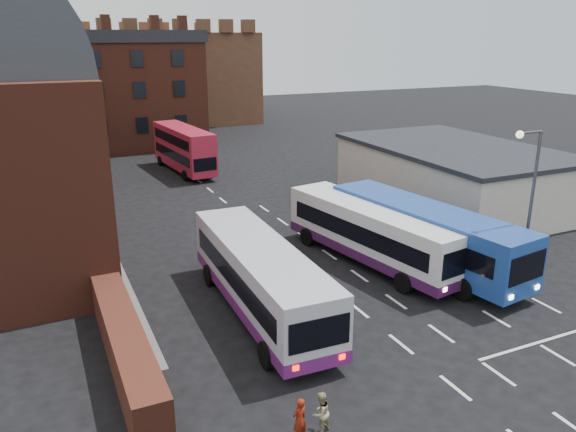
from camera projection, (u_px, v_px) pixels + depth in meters
name	position (u px, v px, depth m)	size (l,w,h in m)	color
ground	(390.00, 335.00, 23.06)	(180.00, 180.00, 0.00)	black
forecourt_wall	(126.00, 347.00, 20.46)	(1.20, 10.00, 1.80)	#602B1E
cream_building	(453.00, 174.00, 40.46)	(10.40, 16.40, 4.25)	beige
brick_terrace	(92.00, 97.00, 58.72)	(22.00, 10.00, 11.00)	brown
castle_keep	(163.00, 76.00, 80.62)	(22.00, 22.00, 12.00)	brown
bus_white_outbound	(260.00, 274.00, 24.33)	(3.18, 11.69, 3.17)	silver
bus_white_inbound	(373.00, 230.00, 29.83)	(4.51, 11.76, 3.13)	white
bus_blue	(424.00, 232.00, 29.28)	(4.52, 12.39, 3.30)	#1D4499
bus_red_double	(184.00, 148.00, 49.79)	(3.21, 10.11, 3.98)	#BB213C
street_lamp	(528.00, 195.00, 26.08)	(1.58, 0.34, 7.74)	#4D4E51
pedestrian_red	(299.00, 420.00, 16.89)	(0.53, 0.35, 1.46)	maroon
pedestrian_beige	(321.00, 412.00, 17.27)	(0.67, 0.52, 1.37)	tan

